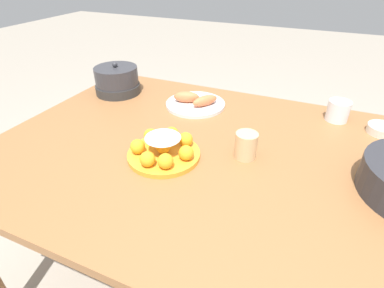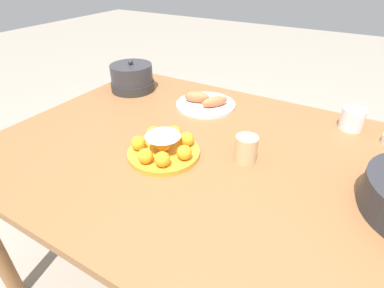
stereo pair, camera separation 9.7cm
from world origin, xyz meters
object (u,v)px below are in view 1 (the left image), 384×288
Objects in this scene: cup_near at (246,145)px; cake_plate at (164,149)px; seafood_platter at (195,102)px; cup_far at (338,111)px; warming_pot at (117,80)px; dining_table at (218,170)px; sauce_bowl at (382,129)px.

cake_plate is at bearing -156.39° from cup_near.
seafood_platter is (-0.06, 0.40, -0.01)m from cake_plate.
cup_near is 1.03× the size of cup_far.
warming_pot is at bearing 157.97° from cup_near.
warming_pot is at bearing 139.47° from cake_plate.
cake_plate is at bearing -148.06° from dining_table.
sauce_bowl is at bearing 3.62° from warming_pot.
cup_far is at bearing 164.37° from sauce_bowl.
cup_far reaches higher than sauce_bowl.
sauce_bowl is at bearing 39.73° from cup_near.
sauce_bowl is at bearing -15.63° from cup_far.
warming_pot is at bearing -176.38° from sauce_bowl.
cup_far is (0.56, 0.10, 0.02)m from seafood_platter.
seafood_platter is 1.24× the size of warming_pot.
warming_pot is at bearing 154.65° from dining_table.
dining_table is at bearing -130.94° from cup_far.
cake_plate is 0.81m from sauce_bowl.
sauce_bowl is 0.50× the size of warming_pot.
cake_plate is 2.81× the size of cup_far.
cake_plate is at bearing -145.48° from sauce_bowl.
seafood_platter is at bearing 135.84° from cup_near.
cake_plate is 0.40m from seafood_platter.
warming_pot reaches higher than cake_plate.
warming_pot reaches higher than seafood_platter.
warming_pot reaches higher than sauce_bowl.
cake_plate and cup_far have the same top height.
cup_near is at bearing -22.03° from warming_pot.
cup_near is at bearing -123.83° from cup_far.
seafood_platter reaches higher than dining_table.
cake_plate reaches higher than dining_table.
cup_far reaches higher than seafood_platter.
warming_pot is at bearing -178.46° from seafood_platter.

